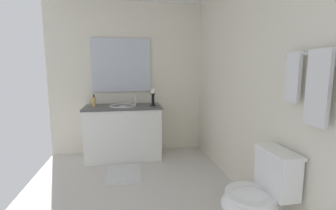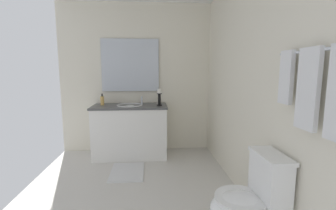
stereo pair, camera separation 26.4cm
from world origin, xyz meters
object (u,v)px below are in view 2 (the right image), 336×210
(vanity_cabinet, at_px, (130,131))
(soap_bottle, at_px, (102,100))
(mirror, at_px, (130,65))
(candle_holder_tall, at_px, (159,97))
(sink_basin, at_px, (130,108))
(toilet, at_px, (249,203))
(bath_mat, at_px, (127,172))
(towel_center, at_px, (308,89))
(towel_near_vanity, at_px, (286,77))
(towel_bar, at_px, (314,50))

(vanity_cabinet, distance_m, soap_bottle, 0.65)
(mirror, height_order, candle_holder_tall, mirror)
(sink_basin, bearing_deg, toilet, 27.34)
(sink_basin, xyz_separation_m, mirror, (-0.28, -0.00, 0.66))
(sink_basin, relative_size, bath_mat, 0.67)
(towel_center, relative_size, bath_mat, 0.83)
(towel_near_vanity, bearing_deg, vanity_cabinet, -148.75)
(candle_holder_tall, relative_size, towel_near_vanity, 0.71)
(candle_holder_tall, relative_size, soap_bottle, 1.45)
(sink_basin, distance_m, mirror, 0.72)
(mirror, relative_size, towel_center, 1.88)
(sink_basin, bearing_deg, towel_near_vanity, 31.23)
(vanity_cabinet, bearing_deg, toilet, 27.36)
(sink_basin, relative_size, mirror, 0.43)
(candle_holder_tall, bearing_deg, towel_center, 19.36)
(mirror, distance_m, bath_mat, 1.70)
(vanity_cabinet, bearing_deg, towel_bar, 28.97)
(toilet, bearing_deg, towel_bar, 39.68)
(mirror, xyz_separation_m, candle_holder_tall, (0.32, 0.46, -0.49))
(sink_basin, distance_m, bath_mat, 1.00)
(vanity_cabinet, height_order, towel_center, towel_center)
(mirror, distance_m, towel_center, 2.89)
(bath_mat, bearing_deg, vanity_cabinet, -180.00)
(towel_bar, distance_m, towel_center, 0.23)
(sink_basin, bearing_deg, vanity_cabinet, -90.00)
(vanity_cabinet, height_order, towel_near_vanity, towel_near_vanity)
(soap_bottle, relative_size, towel_bar, 0.26)
(towel_bar, bearing_deg, bath_mat, -142.83)
(soap_bottle, distance_m, towel_bar, 2.98)
(vanity_cabinet, height_order, bath_mat, vanity_cabinet)
(toilet, height_order, bath_mat, toilet)
(soap_bottle, height_order, toilet, soap_bottle)
(sink_basin, xyz_separation_m, soap_bottle, (-0.05, -0.43, 0.11))
(mirror, xyz_separation_m, towel_near_vanity, (2.36, 1.26, -0.13))
(soap_bottle, relative_size, towel_center, 0.36)
(candle_holder_tall, bearing_deg, sink_basin, -94.54)
(vanity_cabinet, distance_m, bath_mat, 0.74)
(candle_holder_tall, xyz_separation_m, toilet, (2.01, 0.60, -0.59))
(sink_basin, relative_size, towel_bar, 0.58)
(sink_basin, bearing_deg, candle_holder_tall, 85.46)
(soap_bottle, height_order, towel_bar, towel_bar)
(mirror, bearing_deg, sink_basin, 0.20)
(towel_bar, height_order, towel_near_vanity, towel_near_vanity)
(toilet, distance_m, towel_near_vanity, 0.97)
(vanity_cabinet, xyz_separation_m, mirror, (-0.28, 0.00, 1.04))
(candle_holder_tall, relative_size, toilet, 0.35)
(sink_basin, bearing_deg, soap_bottle, -96.93)
(sink_basin, distance_m, towel_bar, 2.73)
(vanity_cabinet, xyz_separation_m, toilet, (2.05, 1.06, -0.05))
(sink_basin, height_order, bath_mat, sink_basin)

